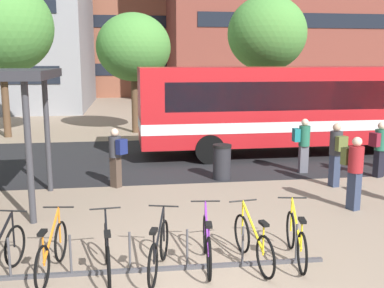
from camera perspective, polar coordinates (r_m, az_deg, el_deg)
name	(u,v)px	position (r m, az deg, el deg)	size (l,w,h in m)	color
ground	(204,287)	(7.25, 1.58, -17.72)	(200.00, 200.00, 0.00)	gray
bus_lane_asphalt	(160,157)	(16.18, -4.04, -1.70)	(80.00, 7.20, 0.01)	#232326
city_bus	(304,106)	(17.11, 14.08, 4.69)	(12.06, 2.73, 3.20)	red
bike_rack	(130,267)	(7.72, -7.85, -15.22)	(6.61, 0.15, 0.70)	#47474C
parked_bicycle_orange_2	(52,252)	(7.80, -17.36, -12.98)	(0.52, 1.72, 0.99)	black
parked_bicycle_black_3	(107,254)	(7.54, -10.69, -13.52)	(0.52, 1.72, 0.99)	black
parked_bicycle_black_4	(159,251)	(7.54, -4.23, -13.35)	(0.61, 1.68, 0.99)	black
parked_bicycle_purple_5	(207,244)	(7.77, 1.92, -12.57)	(0.52, 1.72, 0.99)	black
parked_bicycle_yellow_6	(253,243)	(7.88, 7.76, -12.34)	(0.52, 1.72, 0.99)	black
parked_bicycle_yellow_7	(296,239)	(8.16, 13.08, -11.70)	(0.52, 1.71, 0.99)	black
commuter_olive_pack_0	(336,151)	(12.85, 17.85, -0.80)	(0.38, 0.55, 1.76)	#2D3851
commuter_teal_pack_1	(303,142)	(14.20, 13.92, 0.27)	(0.53, 0.35, 1.69)	#565660
commuter_olive_pack_2	(354,168)	(11.04, 19.91, -2.84)	(0.46, 0.59, 1.72)	#2D3851
commuter_navy_pack_3	(116,154)	(12.36, -9.62, -1.22)	(0.58, 0.59, 1.64)	#47382D
commuter_maroon_pack_6	(379,146)	(14.36, 22.70, -0.21)	(0.60, 0.48, 1.66)	black
trash_bin	(222,162)	(13.15, 3.82, -2.27)	(0.55, 0.55, 1.03)	#232328
street_tree_0	(267,34)	(22.61, 9.50, 13.63)	(3.81, 3.81, 6.51)	brown
street_tree_1	(0,27)	(21.87, -23.23, 13.49)	(4.58, 4.58, 6.95)	brown
street_tree_2	(134,48)	(21.66, -7.43, 12.04)	(3.48, 3.48, 5.63)	brown
building_centre_block	(109,9)	(49.43, -10.50, 16.46)	(16.19, 13.20, 17.29)	brown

